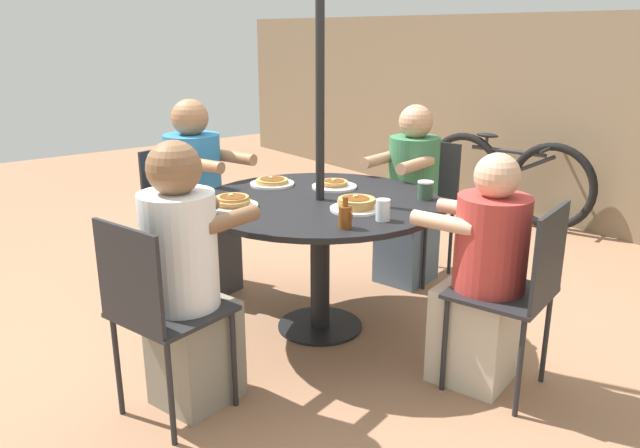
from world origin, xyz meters
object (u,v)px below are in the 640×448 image
patio_table (320,219)px  diner_east (198,206)px  coffee_cup (425,190)px  patio_chair_east (180,207)px  pancake_plate_a (334,185)px  pancake_plate_c (356,205)px  pancake_plate_b (233,203)px  patio_chair_north (423,198)px  diner_south (187,287)px  diner_west (482,281)px  bicycle (506,179)px  pancake_plate_d (272,182)px  syrup_bottle (345,216)px  drinking_glass_a (383,210)px  patio_chair_south (156,306)px  patio_chair_west (519,286)px  diner_north (410,201)px

patio_table → diner_east: (-0.88, -0.27, -0.08)m
patio_table → coffee_cup: size_ratio=13.41×
patio_chair_east → pancake_plate_a: size_ratio=3.51×
diner_east → pancake_plate_c: bearing=86.9°
pancake_plate_c → pancake_plate_b: bearing=-132.8°
patio_chair_north → diner_south: (0.47, -1.95, 0.03)m
pancake_plate_b → diner_east: bearing=166.8°
diner_west → bicycle: size_ratio=0.73×
patio_chair_east → pancake_plate_d: (0.62, 0.29, 0.23)m
diner_east → coffee_cup: (1.21, 0.71, 0.23)m
diner_east → coffee_cup: 1.42m
pancake_plate_d → syrup_bottle: size_ratio=1.75×
patio_chair_east → pancake_plate_b: 0.93m
diner_east → drinking_glass_a: 1.40m
pancake_plate_d → bicycle: bearing=95.0°
pancake_plate_a → diner_east: bearing=-146.2°
patio_chair_north → drinking_glass_a: 1.30m
patio_chair_east → diner_east: 0.17m
patio_chair_south → diner_west: (0.61, 1.29, -0.02)m
patio_table → patio_chair_south: size_ratio=1.45×
patio_chair_south → syrup_bottle: size_ratio=6.14×
diner_east → diner_south: (1.11, -0.62, -0.00)m
diner_south → bicycle: (-0.87, 3.41, -0.18)m
patio_chair_south → pancake_plate_c: 1.09m
patio_table → patio_chair_south: (0.27, -1.05, -0.11)m
patio_chair_west → diner_south: bearing=129.9°
patio_chair_north → coffee_cup: bearing=120.1°
patio_chair_east → pancake_plate_c: 1.37m
diner_east → diner_north: bearing=133.0°
pancake_plate_b → patio_chair_west: bearing=31.2°
diner_north → pancake_plate_a: (0.05, -0.67, 0.22)m
patio_chair_east → patio_chair_south: size_ratio=1.00×
diner_east → pancake_plate_b: bearing=59.9°
patio_table → diner_north: 0.92m
diner_west → pancake_plate_b: 1.27m
patio_table → diner_north: size_ratio=1.12×
pancake_plate_b → syrup_bottle: size_ratio=1.75×
diner_north → pancake_plate_c: 1.03m
diner_north → drinking_glass_a: (0.68, -0.89, 0.25)m
diner_east → pancake_plate_d: size_ratio=4.76×
patio_chair_west → bicycle: size_ratio=0.59×
patio_chair_east → bicycle: bearing=155.1°
diner_north → diner_west: size_ratio=1.05×
patio_chair_south → drinking_glass_a: (0.21, 1.05, 0.27)m
syrup_bottle → pancake_plate_d: bearing=167.7°
pancake_plate_a → pancake_plate_b: 0.66m
pancake_plate_b → pancake_plate_c: (0.42, 0.45, 0.00)m
patio_table → pancake_plate_b: 0.48m
diner_west → pancake_plate_c: 0.71m
diner_south → coffee_cup: size_ratio=12.29×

